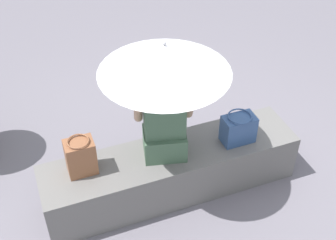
{
  "coord_description": "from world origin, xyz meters",
  "views": [
    {
      "loc": [
        1.01,
        2.55,
        3.03
      ],
      "look_at": [
        0.03,
        -0.01,
        0.79
      ],
      "focal_mm": 48.3,
      "sensor_mm": 36.0,
      "label": 1
    }
  ],
  "objects_px": {
    "person_seated": "(164,116)",
    "parasol": "(164,59)",
    "tote_bag_canvas": "(81,157)",
    "handbag_black": "(238,129)"
  },
  "relations": [
    {
      "from": "person_seated",
      "to": "parasol",
      "type": "bearing_deg",
      "value": -120.85
    },
    {
      "from": "parasol",
      "to": "tote_bag_canvas",
      "type": "height_order",
      "value": "parasol"
    },
    {
      "from": "person_seated",
      "to": "parasol",
      "type": "distance_m",
      "value": 0.51
    },
    {
      "from": "person_seated",
      "to": "tote_bag_canvas",
      "type": "height_order",
      "value": "person_seated"
    },
    {
      "from": "handbag_black",
      "to": "parasol",
      "type": "bearing_deg",
      "value": -8.54
    },
    {
      "from": "tote_bag_canvas",
      "to": "person_seated",
      "type": "bearing_deg",
      "value": 176.65
    },
    {
      "from": "person_seated",
      "to": "tote_bag_canvas",
      "type": "relative_size",
      "value": 2.81
    },
    {
      "from": "parasol",
      "to": "handbag_black",
      "type": "height_order",
      "value": "parasol"
    },
    {
      "from": "parasol",
      "to": "tote_bag_canvas",
      "type": "distance_m",
      "value": 1.01
    },
    {
      "from": "person_seated",
      "to": "handbag_black",
      "type": "distance_m",
      "value": 0.69
    }
  ]
}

